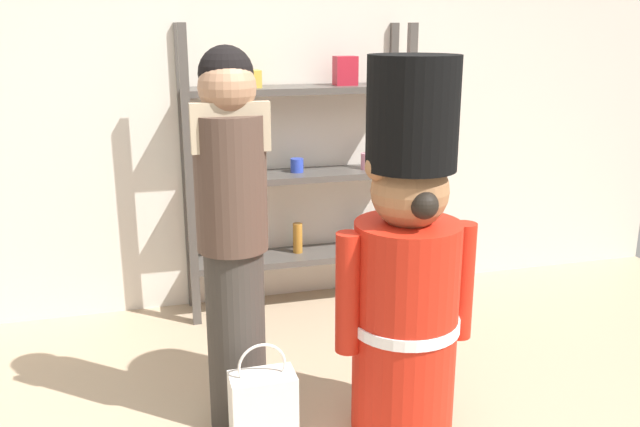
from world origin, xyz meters
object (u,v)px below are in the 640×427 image
merchandise_shelf (298,170)px  shopping_bag (263,416)px  person_shopper (232,231)px  teddy_bear_guard (407,271)px

merchandise_shelf → shopping_bag: size_ratio=3.35×
merchandise_shelf → person_shopper: size_ratio=1.05×
shopping_bag → teddy_bear_guard: bearing=6.5°
person_shopper → merchandise_shelf: bearing=64.8°
person_shopper → shopping_bag: bearing=-78.7°
merchandise_shelf → person_shopper: (-0.60, -1.27, 0.03)m
teddy_bear_guard → person_shopper: bearing=162.6°
teddy_bear_guard → merchandise_shelf: bearing=94.3°
merchandise_shelf → person_shopper: 1.40m
teddy_bear_guard → shopping_bag: bearing=-173.5°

